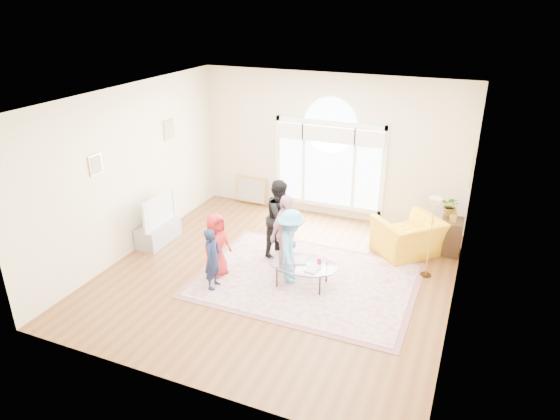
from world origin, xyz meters
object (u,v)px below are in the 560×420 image
at_px(area_rug, 306,280).
at_px(coffee_table, 302,265).
at_px(armchair, 408,237).
at_px(television, 156,209).
at_px(tv_console, 158,233).

height_order(area_rug, coffee_table, coffee_table).
xyz_separation_m(coffee_table, armchair, (1.48, 1.88, -0.03)).
xyz_separation_m(television, coffee_table, (3.28, -0.43, -0.34)).
distance_m(area_rug, coffee_table, 0.43).
relative_size(tv_console, coffee_table, 0.80).
bearing_deg(tv_console, television, -0.00).
height_order(tv_console, television, television).
bearing_deg(tv_console, armchair, 16.87).
bearing_deg(coffee_table, tv_console, 169.52).
relative_size(area_rug, television, 3.27).
relative_size(area_rug, coffee_table, 2.90).
bearing_deg(television, coffee_table, -7.46).
bearing_deg(area_rug, television, 175.61).
bearing_deg(area_rug, tv_console, 175.62).
distance_m(tv_console, coffee_table, 3.32).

